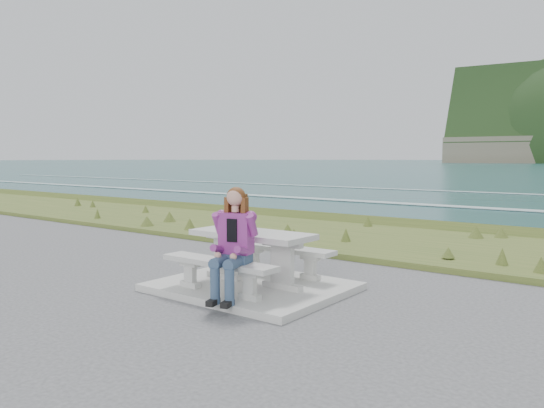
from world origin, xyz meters
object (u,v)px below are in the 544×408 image
(bench_seaward, at_px, (281,252))
(seated_woman, at_px, (231,259))
(bench_landward, at_px, (219,267))
(picnic_table, at_px, (252,243))

(bench_seaward, height_order, seated_woman, seated_woman)
(bench_landward, distance_m, seated_woman, 0.41)
(bench_landward, relative_size, bench_seaward, 1.00)
(bench_seaward, bearing_deg, bench_landward, -90.00)
(bench_landward, bearing_deg, picnic_table, 90.00)
(picnic_table, xyz_separation_m, bench_landward, (0.00, -0.70, -0.23))
(bench_landward, bearing_deg, bench_seaward, 90.00)
(picnic_table, height_order, bench_seaward, picnic_table)
(picnic_table, distance_m, seated_woman, 0.90)
(picnic_table, relative_size, seated_woman, 1.26)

